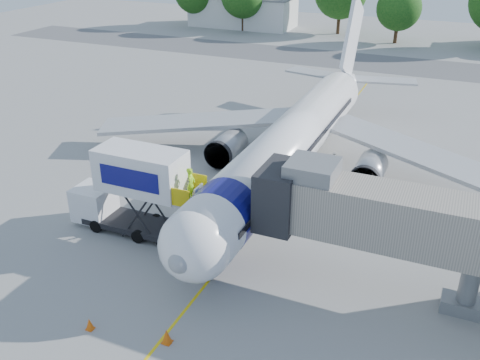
% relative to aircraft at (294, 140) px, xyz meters
% --- Properties ---
extents(ground, '(160.00, 160.00, 0.00)m').
position_rel_aircraft_xyz_m(ground, '(0.00, -4.12, -2.95)').
color(ground, '#9C9B99').
rests_on(ground, ground).
extents(guidance_line, '(0.15, 70.00, 0.01)m').
position_rel_aircraft_xyz_m(guidance_line, '(0.00, -4.12, -2.94)').
color(guidance_line, yellow).
rests_on(guidance_line, ground).
extents(taxiway_strip, '(120.00, 10.00, 0.01)m').
position_rel_aircraft_xyz_m(taxiway_strip, '(0.00, 37.88, -2.94)').
color(taxiway_strip, '#59595B').
rests_on(taxiway_strip, ground).
extents(aircraft, '(34.17, 37.73, 11.35)m').
position_rel_aircraft_xyz_m(aircraft, '(0.00, 0.00, 0.00)').
color(aircraft, white).
rests_on(aircraft, ground).
extents(jet_bridge, '(13.90, 3.20, 6.60)m').
position_rel_aircraft_xyz_m(jet_bridge, '(7.99, -11.12, 1.39)').
color(jet_bridge, '#A89F90').
rests_on(jet_bridge, ground).
extents(catering_hiloader, '(8.50, 2.44, 5.50)m').
position_rel_aircraft_xyz_m(catering_hiloader, '(-6.26, -11.12, -0.19)').
color(catering_hiloader, black).
rests_on(catering_hiloader, ground).
extents(safety_cone_a, '(0.46, 0.46, 0.73)m').
position_rel_aircraft_xyz_m(safety_cone_a, '(0.33, -18.72, -2.60)').
color(safety_cone_a, '#DB570B').
rests_on(safety_cone_a, ground).
extents(safety_cone_b, '(0.39, 0.39, 0.61)m').
position_rel_aircraft_xyz_m(safety_cone_b, '(-3.42, -19.39, -2.65)').
color(safety_cone_b, '#DB570B').
rests_on(safety_cone_b, ground).
extents(outbuilding_left, '(18.40, 8.40, 5.30)m').
position_rel_aircraft_xyz_m(outbuilding_left, '(-28.00, 55.88, -0.29)').
color(outbuilding_left, silver).
rests_on(outbuilding_left, ground).
extents(tree_d, '(6.73, 6.73, 8.58)m').
position_rel_aircraft_xyz_m(tree_d, '(-0.67, 52.03, 2.26)').
color(tree_d, '#382314').
rests_on(tree_d, ground).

